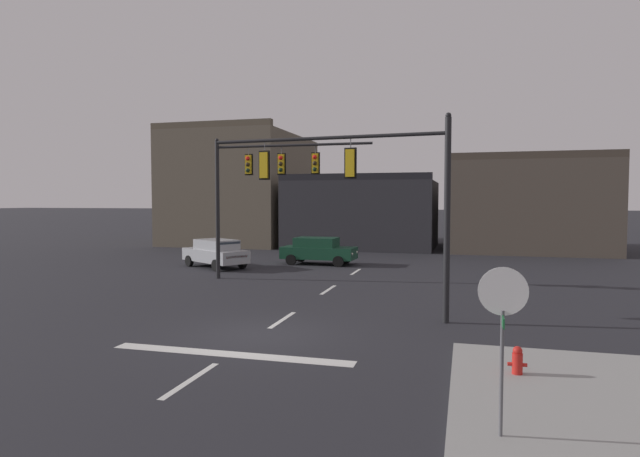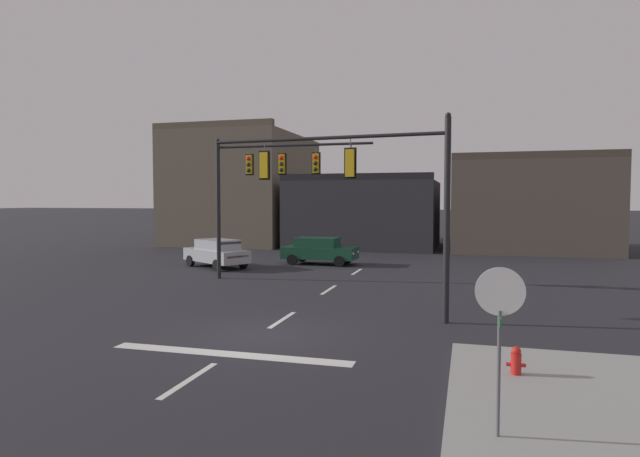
# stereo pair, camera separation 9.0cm
# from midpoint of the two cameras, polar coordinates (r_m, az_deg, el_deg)

# --- Properties ---
(ground_plane) EXTENTS (400.00, 400.00, 0.00)m
(ground_plane) POSITION_cam_midpoint_polar(r_m,az_deg,el_deg) (15.80, -6.59, -11.15)
(ground_plane) COLOR #232328
(sidewalk_near_corner) EXTENTS (5.00, 8.00, 0.15)m
(sidewalk_near_corner) POSITION_cam_midpoint_polar(r_m,az_deg,el_deg) (11.12, 26.88, -17.24)
(sidewalk_near_corner) COLOR gray
(sidewalk_near_corner) RESTS_ON ground
(stop_bar_paint) EXTENTS (6.40, 0.50, 0.01)m
(stop_bar_paint) POSITION_cam_midpoint_polar(r_m,az_deg,el_deg) (14.02, -9.70, -13.00)
(stop_bar_paint) COLOR silver
(stop_bar_paint) RESTS_ON ground
(lane_centreline) EXTENTS (0.16, 26.40, 0.01)m
(lane_centreline) POSITION_cam_midpoint_polar(r_m,az_deg,el_deg) (17.62, -4.15, -9.63)
(lane_centreline) COLOR silver
(lane_centreline) RESTS_ON ground
(signal_mast_near_side) EXTENTS (8.25, 0.89, 6.57)m
(signal_mast_near_side) POSITION_cam_midpoint_polar(r_m,az_deg,el_deg) (17.68, 5.23, 4.91)
(signal_mast_near_side) COLOR black
(signal_mast_near_side) RESTS_ON ground
(signal_mast_far_side) EXTENTS (7.75, 0.39, 6.86)m
(signal_mast_far_side) POSITION_cam_midpoint_polar(r_m,az_deg,el_deg) (25.72, -5.59, 5.43)
(signal_mast_far_side) COLOR black
(signal_mast_far_side) RESTS_ON ground
(stop_sign) EXTENTS (0.76, 0.64, 2.83)m
(stop_sign) POSITION_cam_midpoint_polar(r_m,az_deg,el_deg) (8.93, 18.53, -8.26)
(stop_sign) COLOR #56565B
(stop_sign) RESTS_ON ground
(car_lot_nearside) EXTENTS (4.69, 3.86, 1.61)m
(car_lot_nearside) POSITION_cam_midpoint_polar(r_m,az_deg,el_deg) (31.30, -11.09, -2.52)
(car_lot_nearside) COLOR #9EA0A5
(car_lot_nearside) RESTS_ON ground
(car_lot_middle) EXTENTS (4.52, 2.07, 1.61)m
(car_lot_middle) POSITION_cam_midpoint_polar(r_m,az_deg,el_deg) (32.22, -0.28, -2.30)
(car_lot_middle) COLOR #143D28
(car_lot_middle) RESTS_ON ground
(fire_hydrant) EXTENTS (0.40, 0.30, 0.75)m
(fire_hydrant) POSITION_cam_midpoint_polar(r_m,az_deg,el_deg) (12.57, 19.99, -13.50)
(fire_hydrant) COLOR red
(fire_hydrant) RESTS_ON ground
(building_row) EXTENTS (35.04, 13.51, 10.10)m
(building_row) POSITION_cam_midpoint_polar(r_m,az_deg,el_deg) (45.98, 2.86, 3.10)
(building_row) COLOR #665B4C
(building_row) RESTS_ON ground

